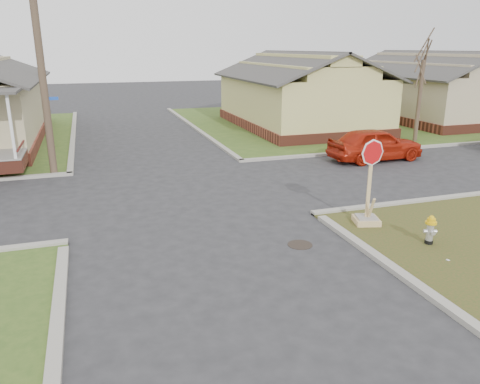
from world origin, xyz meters
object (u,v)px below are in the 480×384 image
object	(u,v)px
utility_pole	(40,53)
fire_hydrant	(430,228)
stop_sign	(367,206)
red_sedan	(375,144)

from	to	relation	value
utility_pole	fire_hydrant	xyz separation A→B (m)	(9.54, -10.44, -4.19)
utility_pole	stop_sign	bearing A→B (deg)	-44.59
utility_pole	stop_sign	world-z (taller)	utility_pole
fire_hydrant	stop_sign	distance (m)	1.91
fire_hydrant	stop_sign	xyz separation A→B (m)	(-0.73, 1.76, 0.11)
utility_pole	fire_hydrant	size ratio (longest dim) A/B	11.73
utility_pole	stop_sign	size ratio (longest dim) A/B	3.67
stop_sign	red_sedan	xyz separation A→B (m)	(4.80, 6.89, 0.16)
fire_hydrant	red_sedan	xyz separation A→B (m)	(4.07, 8.65, 0.26)
red_sedan	utility_pole	bearing A→B (deg)	80.41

